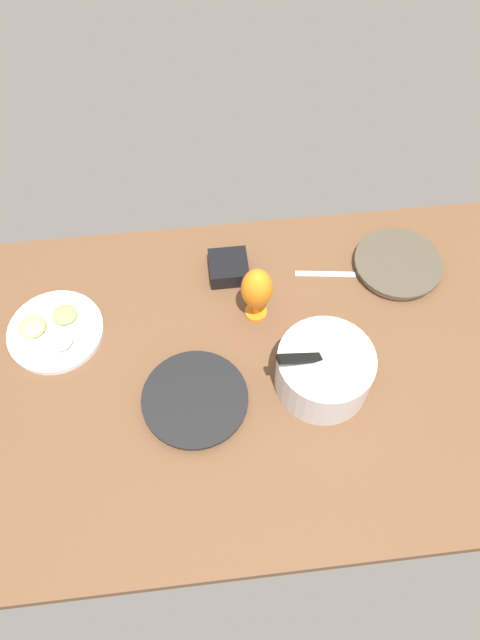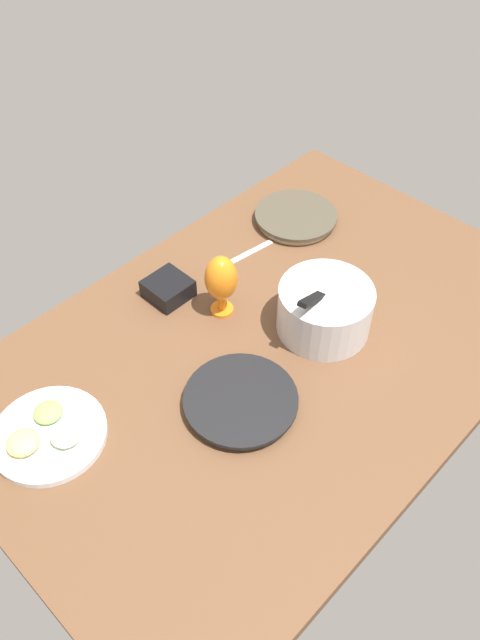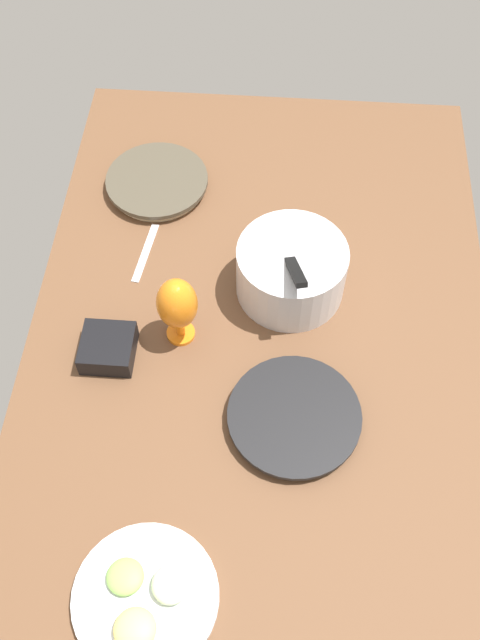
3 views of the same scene
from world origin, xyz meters
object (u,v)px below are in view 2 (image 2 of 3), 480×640
object	(u,v)px
hurricane_glass_orange	(221,280)
square_bowl_black	(168,288)
fruit_platter	(48,434)
dinner_plate_left	(296,217)
dinner_plate_right	(241,401)
mixing_bowl	(325,308)

from	to	relation	value
hurricane_glass_orange	square_bowl_black	distance (cm)	18.48
fruit_platter	dinner_plate_left	bearing A→B (deg)	-173.39
dinner_plate_right	mixing_bowl	distance (cm)	34.34
dinner_plate_right	square_bowl_black	bearing A→B (deg)	-107.64
fruit_platter	hurricane_glass_orange	bearing A→B (deg)	-179.56
dinner_plate_left	square_bowl_black	bearing A→B (deg)	-4.28
dinner_plate_left	mixing_bowl	bearing A→B (deg)	49.70
fruit_platter	mixing_bowl	bearing A→B (deg)	161.85
dinner_plate_left	dinner_plate_right	bearing A→B (deg)	30.34
dinner_plate_left	hurricane_glass_orange	xyz separation A→B (cm)	(44.21, 11.27, 10.02)
dinner_plate_left	dinner_plate_right	xyz separation A→B (cm)	(63.55, 37.19, -0.06)
dinner_plate_left	mixing_bowl	world-z (taller)	mixing_bowl
dinner_plate_left	square_bowl_black	distance (cm)	50.67
dinner_plate_left	hurricane_glass_orange	distance (cm)	46.72
fruit_platter	square_bowl_black	bearing A→B (deg)	-162.97
dinner_plate_right	mixing_bowl	xyz separation A→B (cm)	(-33.78, -2.10, 5.77)
dinner_plate_left	dinner_plate_right	size ratio (longest dim) A/B	0.94
hurricane_glass_orange	square_bowl_black	xyz separation A→B (cm)	(6.30, -15.06, -8.67)
mixing_bowl	hurricane_glass_orange	xyz separation A→B (cm)	(14.45, -23.82, 4.30)
dinner_plate_left	square_bowl_black	world-z (taller)	square_bowl_black
mixing_bowl	hurricane_glass_orange	size ratio (longest dim) A/B	1.36
fruit_platter	hurricane_glass_orange	world-z (taller)	hurricane_glass_orange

